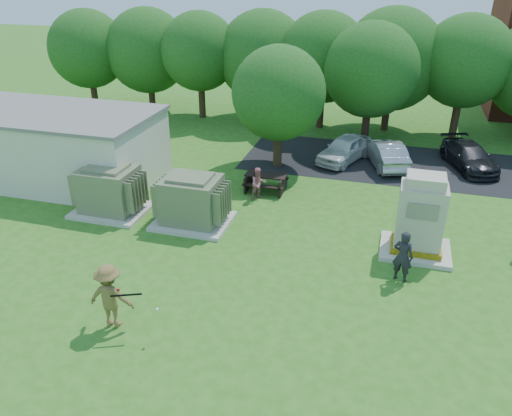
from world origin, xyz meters
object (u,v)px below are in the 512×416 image
(person_at_picnic, at_px, (258,184))
(car_white, at_px, (345,149))
(picnic_table, at_px, (266,180))
(car_silver_a, at_px, (386,153))
(transformer_right, at_px, (192,201))
(car_dark, at_px, (469,156))
(transformer_left, at_px, (110,191))
(person_by_generator, at_px, (403,256))
(batter, at_px, (110,296))
(generator_cabinet, at_px, (420,220))

(person_at_picnic, bearing_deg, car_white, 23.45)
(picnic_table, relative_size, car_silver_a, 0.47)
(transformer_right, bearing_deg, car_dark, 40.04)
(transformer_left, height_order, person_by_generator, transformer_left)
(picnic_table, bearing_deg, car_white, 58.05)
(person_by_generator, xyz_separation_m, car_silver_a, (-1.04, 10.44, -0.25))
(picnic_table, xyz_separation_m, batter, (-1.82, -10.38, 0.51))
(generator_cabinet, relative_size, car_silver_a, 0.76)
(picnic_table, bearing_deg, car_silver_a, 42.74)
(picnic_table, relative_size, car_white, 0.48)
(person_by_generator, relative_size, car_dark, 0.43)
(car_silver_a, bearing_deg, car_white, -21.61)
(picnic_table, relative_size, car_dark, 0.44)
(generator_cabinet, distance_m, picnic_table, 7.67)
(car_white, bearing_deg, transformer_left, -112.72)
(transformer_right, relative_size, car_silver_a, 0.75)
(car_white, relative_size, car_silver_a, 0.97)
(transformer_left, bearing_deg, transformer_right, 0.00)
(batter, height_order, person_at_picnic, batter)
(person_at_picnic, height_order, car_dark, person_at_picnic)
(generator_cabinet, relative_size, car_white, 0.78)
(person_by_generator, distance_m, car_silver_a, 10.50)
(generator_cabinet, xyz_separation_m, car_dark, (2.58, 9.31, -0.72))
(batter, distance_m, car_white, 15.96)
(transformer_left, bearing_deg, person_by_generator, -8.75)
(person_at_picnic, bearing_deg, car_silver_a, 9.13)
(transformer_right, height_order, car_white, transformer_right)
(generator_cabinet, bearing_deg, car_dark, 74.50)
(car_dark, bearing_deg, generator_cabinet, -125.56)
(picnic_table, distance_m, car_silver_a, 6.98)
(picnic_table, relative_size, person_at_picnic, 1.27)
(person_at_picnic, xyz_separation_m, car_white, (3.09, 5.79, -0.08))
(transformer_left, distance_m, person_by_generator, 12.02)
(picnic_table, height_order, person_at_picnic, person_at_picnic)
(transformer_left, relative_size, batter, 1.48)
(generator_cabinet, distance_m, car_dark, 9.69)
(transformer_left, xyz_separation_m, picnic_table, (5.72, 3.88, -0.47))
(transformer_left, bearing_deg, car_silver_a, 38.46)
(person_by_generator, xyz_separation_m, car_dark, (3.07, 11.28, -0.30))
(person_at_picnic, xyz_separation_m, car_dark, (9.31, 6.54, -0.13))
(transformer_left, bearing_deg, person_at_picnic, 27.30)
(car_silver_a, bearing_deg, generator_cabinet, 80.92)
(transformer_left, height_order, car_white, transformer_left)
(person_by_generator, bearing_deg, person_at_picnic, -19.72)
(person_at_picnic, distance_m, car_dark, 11.38)
(transformer_left, distance_m, car_silver_a, 13.85)
(transformer_left, xyz_separation_m, car_white, (8.73, 8.70, -0.31))
(transformer_right, xyz_separation_m, generator_cabinet, (8.67, 0.14, 0.36))
(transformer_right, height_order, person_by_generator, transformer_right)
(transformer_right, distance_m, car_white, 10.05)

